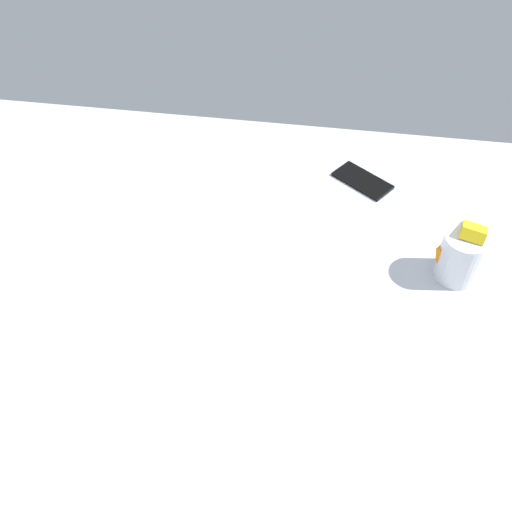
{
  "coord_description": "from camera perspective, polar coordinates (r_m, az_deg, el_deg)",
  "views": [
    {
      "loc": [
        -31.9,
        65.52,
        111.36
      ],
      "look_at": [
        -19.95,
        -14.98,
        24.0
      ],
      "focal_mm": 41.79,
      "sensor_mm": 36.0,
      "label": 1
    }
  ],
  "objects": [
    {
      "name": "cell_phone",
      "position": [
        1.47,
        10.15,
        7.11
      ],
      "size": [
        15.31,
        13.76,
        0.8
      ],
      "primitive_type": "cube",
      "rotation": [
        0.0,
        0.0,
        4.08
      ],
      "color": "black",
      "rests_on": "bed_mattress"
    },
    {
      "name": "bed_mattress",
      "position": [
        1.26,
        -10.17,
        -8.66
      ],
      "size": [
        180.0,
        140.0,
        18.0
      ],
      "primitive_type": "cube",
      "color": "#B7BCC6",
      "rests_on": "ground"
    },
    {
      "name": "snack_cup",
      "position": [
        1.27,
        19.07,
        0.1
      ],
      "size": [
        9.87,
        9.05,
        13.66
      ],
      "color": "silver",
      "rests_on": "bed_mattress"
    }
  ]
}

